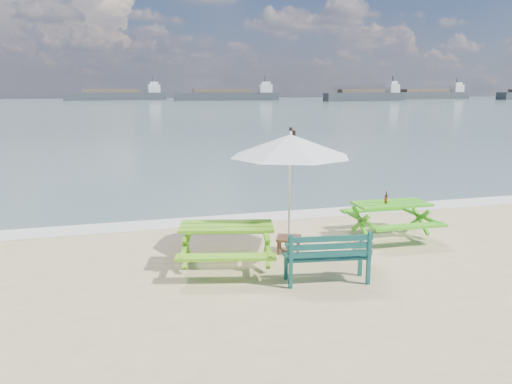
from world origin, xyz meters
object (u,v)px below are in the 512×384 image
object	(u,v)px
patio_umbrella	(290,146)
beer_bottle	(386,199)
side_table	(289,244)
swimmer	(257,167)
picnic_table_left	(227,247)
park_bench	(326,266)
picnic_table_right	(390,221)

from	to	relation	value
patio_umbrella	beer_bottle	world-z (taller)	patio_umbrella
side_table	swimmer	world-z (taller)	swimmer
swimmer	beer_bottle	bearing A→B (deg)	-92.74
patio_umbrella	beer_bottle	xyz separation A→B (m)	(2.30, 0.35, -1.25)
picnic_table_left	park_bench	world-z (taller)	park_bench
beer_bottle	swimmer	xyz separation A→B (m)	(0.59, 12.22, -1.18)
park_bench	patio_umbrella	bearing A→B (deg)	93.23
picnic_table_left	picnic_table_right	distance (m)	3.89
patio_umbrella	swimmer	distance (m)	13.13
patio_umbrella	beer_bottle	distance (m)	2.64
picnic_table_right	beer_bottle	world-z (taller)	beer_bottle
picnic_table_right	side_table	size ratio (longest dim) A/B	2.96
side_table	beer_bottle	xyz separation A→B (m)	(2.30, 0.35, 0.69)
picnic_table_right	patio_umbrella	size ratio (longest dim) A/B	0.59
picnic_table_right	patio_umbrella	xyz separation A→B (m)	(-2.44, -0.36, 1.73)
side_table	patio_umbrella	distance (m)	1.94
side_table	beer_bottle	bearing A→B (deg)	8.67
picnic_table_right	park_bench	xyz separation A→B (m)	(-2.35, -1.99, -0.10)
side_table	picnic_table_right	bearing A→B (deg)	8.42
park_bench	picnic_table_right	bearing A→B (deg)	40.25
picnic_table_left	picnic_table_right	size ratio (longest dim) A/B	1.19
park_bench	side_table	bearing A→B (deg)	93.23
side_table	swimmer	size ratio (longest dim) A/B	0.38
picnic_table_left	swimmer	size ratio (longest dim) A/B	1.35
park_bench	beer_bottle	bearing A→B (deg)	41.87
park_bench	beer_bottle	distance (m)	3.02
park_bench	beer_bottle	xyz separation A→B (m)	(2.21, 1.98, 0.59)
park_bench	picnic_table_left	bearing A→B (deg)	142.25
picnic_table_right	swimmer	world-z (taller)	picnic_table_right
side_table	park_bench	bearing A→B (deg)	-86.77
patio_umbrella	beer_bottle	bearing A→B (deg)	8.67
picnic_table_left	beer_bottle	xyz separation A→B (m)	(3.65, 0.86, 0.47)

